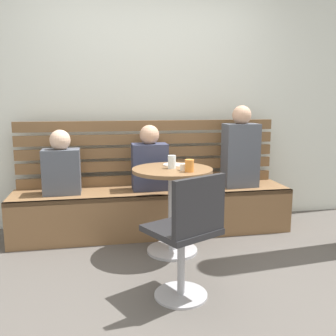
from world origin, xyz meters
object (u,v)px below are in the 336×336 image
at_px(cup_tumbler_orange, 189,166).
at_px(white_chair, 188,233).
at_px(person_adult, 241,150).
at_px(person_child_left, 150,161).
at_px(plate_small, 173,165).
at_px(booth_bench, 154,211).
at_px(cup_espresso_small, 183,167).
at_px(cup_water_clear, 172,162).
at_px(person_child_middle, 61,166).
at_px(cafe_table, 172,194).

bearing_deg(cup_tumbler_orange, white_chair, -104.77).
relative_size(white_chair, cup_tumbler_orange, 8.50).
bearing_deg(person_adult, white_chair, -123.48).
xyz_separation_m(person_child_left, plate_small, (0.15, -0.38, 0.03)).
bearing_deg(booth_bench, plate_small, -71.88).
height_order(cup_espresso_small, cup_water_clear, cup_water_clear).
xyz_separation_m(person_child_middle, cup_espresso_small, (1.02, -0.62, 0.06)).
xyz_separation_m(person_child_left, cup_espresso_small, (0.19, -0.63, 0.05)).
distance_m(cup_espresso_small, cup_tumbler_orange, 0.08).
relative_size(cup_espresso_small, cup_tumbler_orange, 0.56).
distance_m(person_child_left, cup_water_clear, 0.54).
height_order(white_chair, plate_small, white_chair).
bearing_deg(booth_bench, person_child_middle, 179.40).
xyz_separation_m(booth_bench, plate_small, (0.12, -0.36, 0.52)).
bearing_deg(plate_small, white_chair, -95.80).
relative_size(person_child_left, person_child_middle, 1.05).
bearing_deg(person_adult, cup_tumbler_orange, -135.87).
bearing_deg(white_chair, plate_small, 84.20).
height_order(person_adult, cup_water_clear, person_adult).
xyz_separation_m(person_adult, person_child_left, (-0.92, 0.03, -0.09)).
bearing_deg(person_adult, cafe_table, -147.89).
xyz_separation_m(booth_bench, cup_water_clear, (0.08, -0.50, 0.57)).
bearing_deg(cup_espresso_small, cup_tumbler_orange, -66.15).
xyz_separation_m(person_child_left, cup_water_clear, (0.12, -0.52, 0.08)).
bearing_deg(cafe_table, cup_espresso_small, -55.09).
bearing_deg(person_adult, cup_espresso_small, -140.32).
xyz_separation_m(white_chair, plate_small, (0.10, 0.95, 0.28)).
xyz_separation_m(cafe_table, cup_water_clear, (-0.00, 0.01, 0.28)).
height_order(cafe_table, cup_tumbler_orange, cup_tumbler_orange).
xyz_separation_m(cafe_table, plate_small, (0.03, 0.15, 0.23)).
relative_size(person_child_left, cup_tumbler_orange, 6.33).
bearing_deg(cafe_table, plate_small, 77.03).
xyz_separation_m(person_adult, cup_tumbler_orange, (-0.70, -0.68, -0.02)).
height_order(cafe_table, cup_espresso_small, cup_espresso_small).
bearing_deg(cup_tumbler_orange, booth_bench, 105.37).
bearing_deg(cup_espresso_small, cafe_table, 124.91).
height_order(person_child_left, cup_espresso_small, person_child_left).
distance_m(cup_espresso_small, plate_small, 0.25).
bearing_deg(cup_tumbler_orange, plate_small, 102.18).
relative_size(cup_tumbler_orange, plate_small, 0.59).
height_order(booth_bench, cup_tumbler_orange, cup_tumbler_orange).
bearing_deg(booth_bench, person_adult, -0.41).
height_order(person_child_left, cup_water_clear, person_child_left).
relative_size(cafe_table, plate_small, 4.35).
distance_m(person_adult, cup_water_clear, 0.95).
distance_m(cafe_table, person_child_left, 0.58).
height_order(booth_bench, cup_espresso_small, cup_espresso_small).
bearing_deg(person_child_middle, plate_small, -20.75).
height_order(cafe_table, plate_small, plate_small).
relative_size(cafe_table, cup_tumbler_orange, 7.40).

